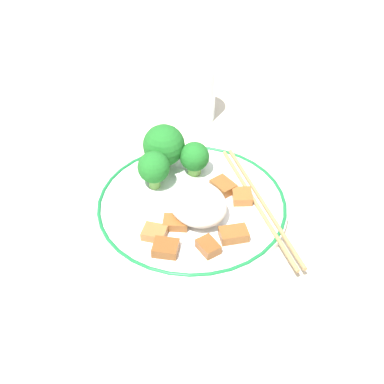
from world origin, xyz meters
The scene contains 15 objects.
ground_plane centered at (0.00, 0.00, 0.00)m, with size 3.00×3.00×0.00m, color beige.
plate centered at (0.00, 0.00, 0.01)m, with size 0.25×0.25×0.02m.
rice_mound centered at (-0.02, 0.01, 0.03)m, with size 0.08×0.07×0.04m.
broccoli_back_left centered at (0.05, -0.04, 0.04)m, with size 0.04×0.04×0.05m.
broccoli_back_center centered at (0.09, -0.01, 0.05)m, with size 0.06×0.06×0.07m.
broccoli_back_right centered at (0.06, 0.02, 0.05)m, with size 0.04×0.04×0.06m.
meat_near_front centered at (-0.08, 0.03, 0.02)m, with size 0.03×0.02×0.01m.
meat_near_left centered at (-0.06, 0.07, 0.02)m, with size 0.04×0.04×0.01m.
meat_near_right centered at (-0.02, 0.04, 0.02)m, with size 0.04×0.04×0.01m.
meat_near_back centered at (0.00, -0.05, 0.02)m, with size 0.03×0.03×0.01m.
meat_on_rice_edge centered at (-0.03, -0.06, 0.02)m, with size 0.04×0.04×0.01m.
meat_mid_left centered at (-0.03, 0.07, 0.02)m, with size 0.04×0.04×0.01m.
meat_mid_right centered at (-0.08, -0.01, 0.02)m, with size 0.03×0.04×0.01m.
chopsticks centered at (-0.05, -0.07, 0.02)m, with size 0.24×0.07×0.01m.
drinking_glass centered at (0.19, -0.12, 0.04)m, with size 0.07×0.07×0.09m.
Camera 1 is at (-0.44, 0.28, 0.50)m, focal length 50.00 mm.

